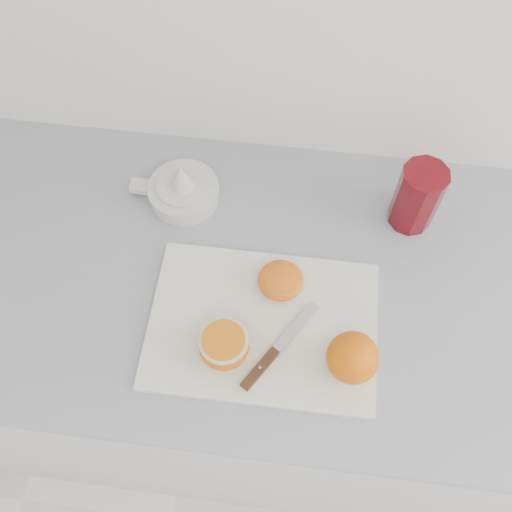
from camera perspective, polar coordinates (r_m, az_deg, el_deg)
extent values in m
cube|color=silver|center=(1.46, 3.40, -10.54)|extent=(2.56, 0.60, 0.86)
cube|color=#8C929C|center=(1.05, 4.66, -2.51)|extent=(2.63, 0.64, 0.03)
cube|color=silver|center=(0.98, 0.68, -6.90)|extent=(0.39, 0.28, 0.01)
sphere|color=#DE550F|center=(0.92, 9.65, -9.99)|extent=(0.08, 0.08, 0.08)
ellipsoid|color=#DE550F|center=(0.94, -3.20, -8.97)|extent=(0.08, 0.08, 0.04)
cylinder|color=beige|center=(0.92, -3.28, -8.44)|extent=(0.08, 0.08, 0.00)
cylinder|color=orange|center=(0.91, -3.28, -8.37)|extent=(0.07, 0.07, 0.00)
ellipsoid|color=orange|center=(0.99, 2.49, -2.45)|extent=(0.08, 0.08, 0.03)
cylinder|color=#C1651B|center=(0.99, 2.51, -2.18)|extent=(0.06, 0.06, 0.00)
cube|color=#432214|center=(0.94, 0.40, -11.21)|extent=(0.06, 0.08, 0.01)
cube|color=#B7B7BC|center=(0.97, 4.00, -7.04)|extent=(0.07, 0.10, 0.00)
cylinder|color=#B7B7BC|center=(0.94, 0.40, -11.21)|extent=(0.00, 0.00, 0.01)
cylinder|color=white|center=(1.12, -7.22, 6.37)|extent=(0.14, 0.14, 0.03)
cylinder|color=white|center=(1.10, -7.34, 7.00)|extent=(0.10, 0.10, 0.01)
cone|color=white|center=(1.08, -7.51, 7.91)|extent=(0.05, 0.05, 0.05)
cube|color=white|center=(1.14, -11.32, 6.83)|extent=(0.04, 0.03, 0.01)
ellipsoid|color=#C96516|center=(1.09, -6.84, 6.81)|extent=(0.01, 0.01, 0.00)
ellipsoid|color=#C96516|center=(1.11, -7.88, 7.72)|extent=(0.01, 0.01, 0.00)
ellipsoid|color=#C96516|center=(1.09, -7.62, 6.60)|extent=(0.01, 0.01, 0.00)
ellipsoid|color=#C96516|center=(1.10, -6.38, 7.39)|extent=(0.01, 0.01, 0.00)
cylinder|color=#650A12|center=(1.08, 15.79, 5.63)|extent=(0.08, 0.08, 0.13)
cylinder|color=red|center=(1.12, 15.16, 4.11)|extent=(0.07, 0.07, 0.02)
cylinder|color=#650A12|center=(1.03, 16.71, 7.85)|extent=(0.08, 0.08, 0.00)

